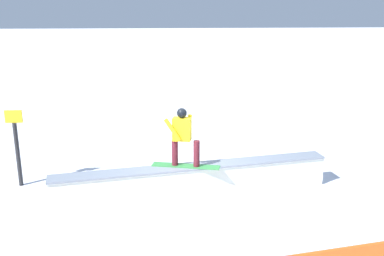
{
  "coord_description": "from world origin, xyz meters",
  "views": [
    {
      "loc": [
        0.56,
        9.45,
        4.38
      ],
      "look_at": [
        0.09,
        1.02,
        1.91
      ],
      "focal_mm": 41.7,
      "sensor_mm": 36.0,
      "label": 1
    }
  ],
  "objects": [
    {
      "name": "trail_marker",
      "position": [
        4.15,
        -0.79,
        1.01
      ],
      "size": [
        0.4,
        0.1,
        1.88
      ],
      "color": "#262628",
      "rests_on": "ground_plane"
    },
    {
      "name": "snowboarder",
      "position": [
        0.23,
        0.02,
        1.45
      ],
      "size": [
        1.56,
        0.59,
        1.35
      ],
      "color": "#3A9347",
      "rests_on": "grind_box"
    },
    {
      "name": "ground_plane",
      "position": [
        0.0,
        0.0,
        0.0
      ],
      "size": [
        120.0,
        120.0,
        0.0
      ],
      "primitive_type": "plane",
      "color": "white"
    },
    {
      "name": "grind_box",
      "position": [
        0.0,
        0.0,
        0.33
      ],
      "size": [
        6.37,
        1.68,
        0.73
      ],
      "color": "white",
      "rests_on": "ground_plane"
    }
  ]
}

